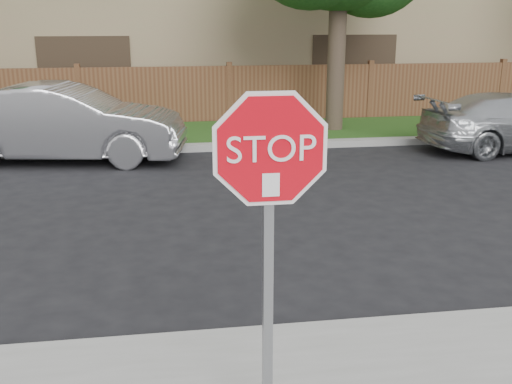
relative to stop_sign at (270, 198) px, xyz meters
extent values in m
plane|color=black|center=(1.10, 1.48, -1.83)|extent=(90.00, 90.00, 0.00)
cube|color=gray|center=(1.10, 9.63, -1.75)|extent=(70.00, 0.30, 0.15)
cube|color=#1E4714|center=(1.10, 11.28, -1.77)|extent=(70.00, 3.00, 0.12)
cube|color=#53301D|center=(1.10, 12.88, -1.03)|extent=(70.00, 0.12, 1.60)
cube|color=#9B8260|center=(1.10, 18.48, 1.17)|extent=(34.00, 8.00, 6.00)
cylinder|color=#382B21|center=(3.60, 11.18, 0.13)|extent=(0.44, 0.44, 3.92)
cube|color=gray|center=(0.00, 0.05, -0.58)|extent=(0.06, 0.06, 2.30)
cylinder|color=white|center=(0.00, -0.02, 0.32)|extent=(1.01, 0.02, 1.01)
cylinder|color=red|center=(0.00, -0.03, 0.32)|extent=(0.93, 0.02, 0.93)
cube|color=white|center=(0.00, -0.05, 0.10)|extent=(0.11, 0.00, 0.15)
imported|color=#B0B0B5|center=(-2.70, 9.08, -1.04)|extent=(5.01, 2.38, 1.59)
camera|label=1|loc=(-0.62, -3.55, 1.12)|focal=42.00mm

